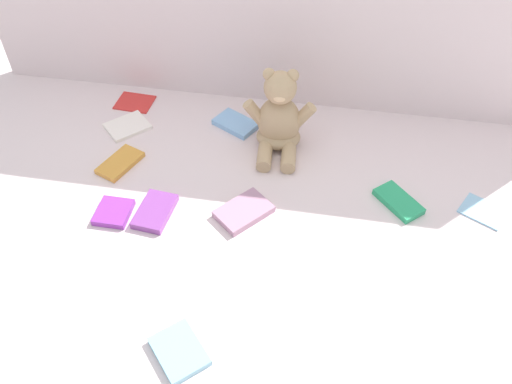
% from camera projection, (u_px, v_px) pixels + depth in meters
% --- Properties ---
extents(ground_plane, '(3.20, 3.20, 0.00)m').
position_uv_depth(ground_plane, '(260.00, 191.00, 1.41)').
color(ground_plane, silver).
extents(teddy_bear, '(0.20, 0.18, 0.24)m').
position_uv_depth(teddy_bear, '(279.00, 120.00, 1.47)').
color(teddy_bear, tan).
rests_on(teddy_bear, ground_plane).
extents(book_case_0, '(0.11, 0.15, 0.01)m').
position_uv_depth(book_case_0, '(120.00, 163.00, 1.47)').
color(book_case_0, gold).
rests_on(book_case_0, ground_plane).
extents(book_case_1, '(0.14, 0.15, 0.02)m').
position_uv_depth(book_case_1, '(179.00, 351.00, 1.08)').
color(book_case_1, '#83BCD3').
rests_on(book_case_1, ground_plane).
extents(book_case_2, '(0.09, 0.13, 0.02)m').
position_uv_depth(book_case_2, '(155.00, 211.00, 1.35)').
color(book_case_2, '#7F3C8D').
rests_on(book_case_2, ground_plane).
extents(book_case_3, '(0.16, 0.16, 0.02)m').
position_uv_depth(book_case_3, '(244.00, 212.00, 1.35)').
color(book_case_3, '#A77893').
rests_on(book_case_3, ground_plane).
extents(book_case_4, '(0.15, 0.13, 0.02)m').
position_uv_depth(book_case_4, '(236.00, 124.00, 1.59)').
color(book_case_4, '#80B5E6').
rests_on(book_case_4, ground_plane).
extents(book_case_5, '(0.13, 0.14, 0.02)m').
position_uv_depth(book_case_5, '(398.00, 202.00, 1.37)').
color(book_case_5, '#259F64').
rests_on(book_case_5, ground_plane).
extents(book_case_6, '(0.08, 0.09, 0.02)m').
position_uv_depth(book_case_6, '(114.00, 212.00, 1.35)').
color(book_case_6, purple).
rests_on(book_case_6, ground_plane).
extents(book_case_7, '(0.15, 0.15, 0.01)m').
position_uv_depth(book_case_7, '(127.00, 126.00, 1.59)').
color(book_case_7, white).
rests_on(book_case_7, ground_plane).
extents(book_case_8, '(0.13, 0.12, 0.01)m').
position_uv_depth(book_case_8, '(483.00, 211.00, 1.35)').
color(book_case_8, '#88BDDD').
rests_on(book_case_8, ground_plane).
extents(book_case_9, '(0.12, 0.10, 0.01)m').
position_uv_depth(book_case_9, '(135.00, 102.00, 1.68)').
color(book_case_9, red).
rests_on(book_case_9, ground_plane).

